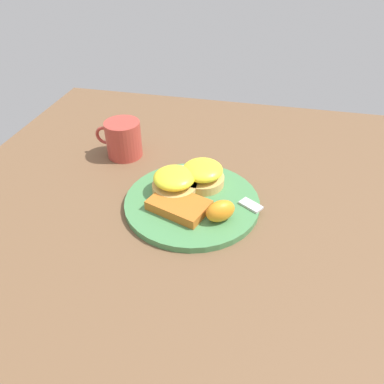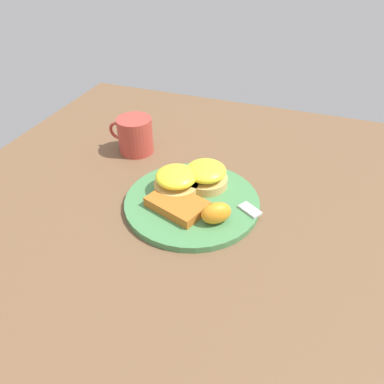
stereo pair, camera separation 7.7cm
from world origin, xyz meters
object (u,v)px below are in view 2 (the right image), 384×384
(sandwich_benedict_right, at_px, (176,181))
(orange_wedge, at_px, (216,213))
(cup, at_px, (135,135))
(sandwich_benedict_left, at_px, (206,175))
(fork, at_px, (225,192))
(hashbrown_patty, at_px, (177,204))

(sandwich_benedict_right, bearing_deg, orange_wedge, 147.99)
(sandwich_benedict_right, xyz_separation_m, cup, (0.17, -0.14, 0.01))
(sandwich_benedict_left, distance_m, orange_wedge, 0.12)
(fork, bearing_deg, sandwich_benedict_right, 14.72)
(sandwich_benedict_right, relative_size, fork, 0.47)
(sandwich_benedict_right, distance_m, orange_wedge, 0.13)
(sandwich_benedict_left, height_order, orange_wedge, sandwich_benedict_left)
(sandwich_benedict_right, relative_size, orange_wedge, 1.59)
(sandwich_benedict_left, xyz_separation_m, orange_wedge, (-0.06, 0.11, -0.00))
(cup, bearing_deg, orange_wedge, 142.91)
(sandwich_benedict_left, distance_m, sandwich_benedict_right, 0.07)
(sandwich_benedict_right, relative_size, cup, 0.81)
(sandwich_benedict_right, height_order, hashbrown_patty, sandwich_benedict_right)
(fork, relative_size, cup, 1.72)
(sandwich_benedict_left, bearing_deg, hashbrown_patty, 73.35)
(orange_wedge, xyz_separation_m, cup, (0.28, -0.21, 0.01))
(sandwich_benedict_left, xyz_separation_m, cup, (0.22, -0.10, 0.01))
(sandwich_benedict_left, bearing_deg, sandwich_benedict_right, 38.74)
(sandwich_benedict_right, distance_m, hashbrown_patty, 0.06)
(hashbrown_patty, bearing_deg, sandwich_benedict_right, -66.57)
(fork, bearing_deg, cup, -23.07)
(sandwich_benedict_left, bearing_deg, fork, 162.85)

